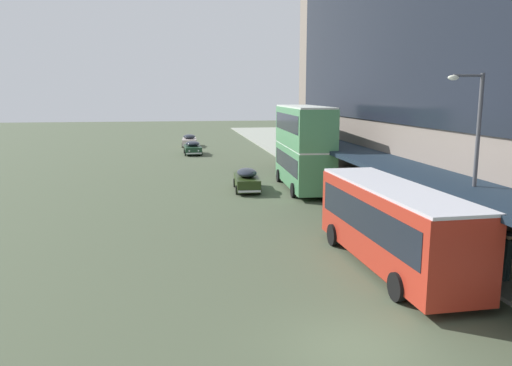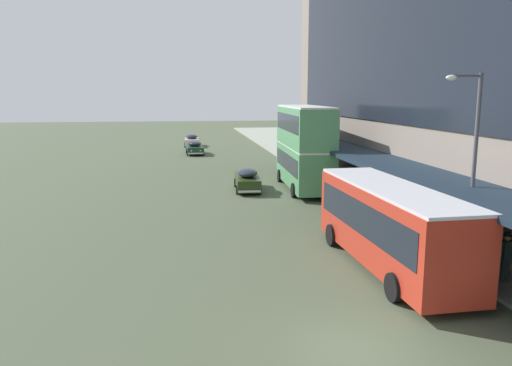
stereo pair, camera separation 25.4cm
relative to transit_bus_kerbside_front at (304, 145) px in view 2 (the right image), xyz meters
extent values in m
plane|color=#48533C|center=(-4.31, -23.32, -3.29)|extent=(240.00, 240.00, 0.00)
cube|color=#4D8F5C|center=(0.00, 0.00, -1.56)|extent=(2.94, 9.68, 2.77)
cube|color=black|center=(0.00, 0.00, -1.22)|extent=(2.95, 8.91, 1.22)
cube|color=silver|center=(0.00, 0.00, -0.12)|extent=(2.84, 9.67, 0.12)
cube|color=#4D8F5C|center=(0.00, 0.00, 1.31)|extent=(2.94, 9.68, 2.77)
cube|color=black|center=(0.00, 0.00, 1.64)|extent=(2.95, 8.91, 1.22)
cube|color=silver|center=(0.00, 0.00, 2.75)|extent=(2.84, 9.67, 0.12)
cube|color=black|center=(0.19, 4.83, 2.45)|extent=(1.29, 0.11, 0.36)
cylinder|color=black|center=(-1.16, 3.30, -2.79)|extent=(0.29, 1.01, 1.00)
cylinder|color=black|center=(1.41, 3.20, -2.79)|extent=(0.29, 1.01, 1.00)
cylinder|color=black|center=(-1.40, -2.92, -2.79)|extent=(0.29, 1.01, 1.00)
cylinder|color=black|center=(1.17, -3.02, -2.79)|extent=(0.29, 1.01, 1.00)
cube|color=#B02C1D|center=(-0.70, -17.19, -1.48)|extent=(2.84, 10.01, 2.92)
cube|color=black|center=(-0.70, -17.19, -1.13)|extent=(2.85, 9.22, 1.28)
cube|color=silver|center=(-0.70, -17.19, 0.03)|extent=(2.73, 10.01, 0.12)
cube|color=black|center=(-0.86, -12.19, -0.27)|extent=(1.26, 0.10, 0.36)
cylinder|color=black|center=(-2.06, -13.86, -2.79)|extent=(0.28, 1.01, 1.00)
cylinder|color=black|center=(0.45, -13.78, -2.79)|extent=(0.28, 1.01, 1.00)
cylinder|color=black|center=(-1.86, -20.31, -2.79)|extent=(0.28, 1.01, 1.00)
cylinder|color=black|center=(0.66, -20.23, -2.79)|extent=(0.28, 1.01, 1.00)
cube|color=#1A3924|center=(-7.39, 23.02, -2.69)|extent=(1.97, 4.39, 0.76)
ellipsoid|color=#1E232D|center=(-7.39, 23.23, -2.05)|extent=(1.69, 2.43, 0.58)
cube|color=silver|center=(-7.33, 20.80, -2.92)|extent=(1.76, 0.17, 0.14)
cube|color=silver|center=(-7.45, 25.24, -2.92)|extent=(1.76, 0.17, 0.14)
sphere|color=silver|center=(-6.82, 20.84, -2.64)|extent=(0.18, 0.18, 0.18)
sphere|color=silver|center=(-7.84, 20.82, -2.64)|extent=(0.18, 0.18, 0.18)
cylinder|color=black|center=(-6.43, 21.70, -2.97)|extent=(0.16, 0.64, 0.64)
cylinder|color=black|center=(-8.28, 21.65, -2.97)|extent=(0.16, 0.64, 0.64)
cylinder|color=black|center=(-6.50, 24.39, -2.97)|extent=(0.16, 0.64, 0.64)
cylinder|color=black|center=(-8.35, 24.34, -2.97)|extent=(0.16, 0.64, 0.64)
cube|color=beige|center=(-7.55, 32.29, -2.67)|extent=(1.96, 4.51, 0.81)
ellipsoid|color=#1E232D|center=(-7.54, 32.51, -1.99)|extent=(1.68, 2.50, 0.61)
cube|color=silver|center=(-7.62, 30.01, -2.92)|extent=(1.74, 0.17, 0.14)
cube|color=silver|center=(-7.48, 34.57, -2.92)|extent=(1.74, 0.17, 0.14)
sphere|color=silver|center=(-7.12, 30.03, -2.62)|extent=(0.18, 0.18, 0.18)
sphere|color=silver|center=(-8.12, 30.06, -2.62)|extent=(0.18, 0.18, 0.18)
cylinder|color=black|center=(-6.68, 30.88, -2.97)|extent=(0.16, 0.64, 0.64)
cylinder|color=black|center=(-8.50, 30.94, -2.97)|extent=(0.16, 0.64, 0.64)
cylinder|color=black|center=(-6.59, 33.64, -2.97)|extent=(0.16, 0.64, 0.64)
cylinder|color=black|center=(-8.42, 33.70, -2.97)|extent=(0.16, 0.64, 0.64)
cube|color=#273717|center=(-4.18, 0.13, -2.65)|extent=(1.91, 4.69, 0.84)
ellipsoid|color=#1E232D|center=(-4.19, -0.10, -1.95)|extent=(1.59, 2.61, 0.63)
cube|color=silver|center=(-4.04, 2.48, -2.92)|extent=(1.56, 0.21, 0.14)
cube|color=silver|center=(-4.32, -2.21, -2.92)|extent=(1.56, 0.21, 0.14)
sphere|color=silver|center=(-4.49, 2.48, -2.60)|extent=(0.18, 0.18, 0.18)
sphere|color=silver|center=(-3.59, 2.42, -2.60)|extent=(0.18, 0.18, 0.18)
cylinder|color=black|center=(-4.91, 1.61, -2.97)|extent=(0.18, 0.65, 0.64)
cylinder|color=black|center=(-3.28, 1.51, -2.97)|extent=(0.18, 0.65, 0.64)
cylinder|color=black|center=(-5.08, -1.24, -2.97)|extent=(0.18, 0.65, 0.64)
cylinder|color=black|center=(-3.44, -1.34, -2.97)|extent=(0.18, 0.65, 0.64)
cylinder|color=#203233|center=(2.70, -19.54, -2.71)|extent=(0.16, 0.16, 0.85)
cylinder|color=#203233|center=(2.86, -19.49, -2.71)|extent=(0.16, 0.16, 0.85)
cube|color=#203233|center=(2.78, -19.51, -1.94)|extent=(0.45, 0.33, 0.70)
cylinder|color=#203233|center=(2.53, -19.58, -1.90)|extent=(0.10, 0.10, 0.63)
cylinder|color=#203233|center=(3.03, -19.45, -1.90)|extent=(0.10, 0.10, 0.63)
sphere|color=tan|center=(2.78, -19.51, -1.48)|extent=(0.22, 0.22, 0.22)
cylinder|color=black|center=(2.78, -19.51, -1.40)|extent=(0.33, 0.33, 0.02)
cylinder|color=black|center=(2.78, -19.51, -1.34)|extent=(0.21, 0.21, 0.12)
cylinder|color=#4C4C51|center=(2.46, -17.60, 0.65)|extent=(0.16, 0.16, 7.58)
cylinder|color=#4C4C51|center=(1.86, -17.60, 4.34)|extent=(1.20, 0.10, 0.10)
ellipsoid|color=silver|center=(1.26, -17.60, 4.26)|extent=(0.44, 0.28, 0.20)
camera|label=1|loc=(-9.04, -35.38, 3.64)|focal=35.00mm
camera|label=2|loc=(-8.79, -35.42, 3.64)|focal=35.00mm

